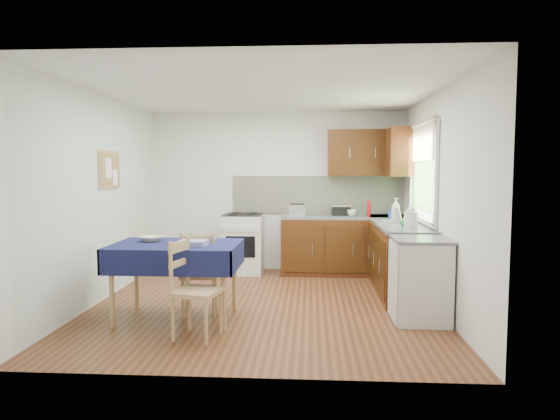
# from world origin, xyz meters

# --- Properties ---
(floor) EXTENTS (4.20, 4.20, 0.00)m
(floor) POSITION_xyz_m (0.00, 0.00, 0.00)
(floor) COLOR #4A2B13
(floor) RESTS_ON ground
(ceiling) EXTENTS (4.00, 4.20, 0.02)m
(ceiling) POSITION_xyz_m (0.00, 0.00, 2.50)
(ceiling) COLOR white
(ceiling) RESTS_ON wall_back
(wall_back) EXTENTS (4.00, 0.02, 2.50)m
(wall_back) POSITION_xyz_m (0.00, 2.10, 1.25)
(wall_back) COLOR white
(wall_back) RESTS_ON ground
(wall_front) EXTENTS (4.00, 0.02, 2.50)m
(wall_front) POSITION_xyz_m (0.00, -2.10, 1.25)
(wall_front) COLOR white
(wall_front) RESTS_ON ground
(wall_left) EXTENTS (0.02, 4.20, 2.50)m
(wall_left) POSITION_xyz_m (-2.00, 0.00, 1.25)
(wall_left) COLOR silver
(wall_left) RESTS_ON ground
(wall_right) EXTENTS (0.02, 4.20, 2.50)m
(wall_right) POSITION_xyz_m (2.00, 0.00, 1.25)
(wall_right) COLOR white
(wall_right) RESTS_ON ground
(base_cabinets) EXTENTS (1.90, 2.30, 0.86)m
(base_cabinets) POSITION_xyz_m (1.36, 1.26, 0.43)
(base_cabinets) COLOR #341409
(base_cabinets) RESTS_ON ground
(worktop_back) EXTENTS (1.90, 0.60, 0.04)m
(worktop_back) POSITION_xyz_m (1.05, 1.80, 0.88)
(worktop_back) COLOR slate
(worktop_back) RESTS_ON base_cabinets
(worktop_right) EXTENTS (0.60, 1.70, 0.04)m
(worktop_right) POSITION_xyz_m (1.70, 0.65, 0.88)
(worktop_right) COLOR slate
(worktop_right) RESTS_ON base_cabinets
(worktop_corner) EXTENTS (0.60, 0.60, 0.04)m
(worktop_corner) POSITION_xyz_m (1.70, 1.80, 0.88)
(worktop_corner) COLOR slate
(worktop_corner) RESTS_ON base_cabinets
(splashback) EXTENTS (2.70, 0.02, 0.60)m
(splashback) POSITION_xyz_m (0.65, 2.08, 1.20)
(splashback) COLOR beige
(splashback) RESTS_ON wall_back
(upper_cabinets) EXTENTS (1.20, 0.85, 0.70)m
(upper_cabinets) POSITION_xyz_m (1.52, 1.80, 1.85)
(upper_cabinets) COLOR #341409
(upper_cabinets) RESTS_ON wall_back
(stove) EXTENTS (0.60, 0.61, 0.92)m
(stove) POSITION_xyz_m (-0.50, 1.80, 0.46)
(stove) COLOR silver
(stove) RESTS_ON ground
(window) EXTENTS (0.04, 1.48, 1.26)m
(window) POSITION_xyz_m (1.97, 0.70, 1.65)
(window) COLOR #2E5B25
(window) RESTS_ON wall_right
(fridge) EXTENTS (0.58, 0.60, 0.89)m
(fridge) POSITION_xyz_m (1.70, -0.55, 0.44)
(fridge) COLOR silver
(fridge) RESTS_ON ground
(corkboard) EXTENTS (0.04, 0.62, 0.47)m
(corkboard) POSITION_xyz_m (-1.97, 0.30, 1.60)
(corkboard) COLOR tan
(corkboard) RESTS_ON wall_left
(dining_table) EXTENTS (1.34, 0.91, 0.81)m
(dining_table) POSITION_xyz_m (-0.89, -0.61, 0.71)
(dining_table) COLOR #120F3C
(dining_table) RESTS_ON ground
(chair_far) EXTENTS (0.45, 0.45, 0.92)m
(chair_far) POSITION_xyz_m (-0.68, -0.46, 0.49)
(chair_far) COLOR tan
(chair_far) RESTS_ON ground
(chair_near) EXTENTS (0.50, 0.50, 0.94)m
(chair_near) POSITION_xyz_m (-0.58, -1.20, 0.50)
(chair_near) COLOR tan
(chair_near) RESTS_ON ground
(toaster) EXTENTS (0.24, 0.15, 0.18)m
(toaster) POSITION_xyz_m (0.34, 1.77, 0.98)
(toaster) COLOR silver
(toaster) RESTS_ON worktop_back
(sandwich_press) EXTENTS (0.28, 0.24, 0.16)m
(sandwich_press) POSITION_xyz_m (1.01, 1.84, 0.98)
(sandwich_press) COLOR black
(sandwich_press) RESTS_ON worktop_back
(sauce_bottle) EXTENTS (0.05, 0.05, 0.23)m
(sauce_bottle) POSITION_xyz_m (1.41, 1.66, 1.02)
(sauce_bottle) COLOR red
(sauce_bottle) RESTS_ON worktop_back
(yellow_packet) EXTENTS (0.12, 0.08, 0.15)m
(yellow_packet) POSITION_xyz_m (1.12, 1.97, 0.98)
(yellow_packet) COLOR yellow
(yellow_packet) RESTS_ON worktop_back
(dish_rack) EXTENTS (0.42, 0.32, 0.20)m
(dish_rack) POSITION_xyz_m (1.71, 0.91, 0.92)
(dish_rack) COLOR #949499
(dish_rack) RESTS_ON worktop_right
(kettle) EXTENTS (0.16, 0.16, 0.27)m
(kettle) POSITION_xyz_m (1.72, 0.12, 1.02)
(kettle) COLOR silver
(kettle) RESTS_ON worktop_right
(cup) EXTENTS (0.15, 0.15, 0.10)m
(cup) POSITION_xyz_m (1.16, 1.72, 0.95)
(cup) COLOR silver
(cup) RESTS_ON worktop_back
(soap_bottle_a) EXTENTS (0.17, 0.17, 0.31)m
(soap_bottle_a) POSITION_xyz_m (1.70, 1.04, 1.06)
(soap_bottle_a) COLOR silver
(soap_bottle_a) RESTS_ON worktop_right
(soap_bottle_b) EXTENTS (0.09, 0.09, 0.18)m
(soap_bottle_b) POSITION_xyz_m (1.68, 1.27, 0.99)
(soap_bottle_b) COLOR blue
(soap_bottle_b) RESTS_ON worktop_right
(soap_bottle_c) EXTENTS (0.15, 0.15, 0.15)m
(soap_bottle_c) POSITION_xyz_m (1.70, 0.39, 0.97)
(soap_bottle_c) COLOR #25872E
(soap_bottle_c) RESTS_ON worktop_right
(plate_bowl) EXTENTS (0.30, 0.30, 0.06)m
(plate_bowl) POSITION_xyz_m (-1.20, -0.48, 0.84)
(plate_bowl) COLOR beige
(plate_bowl) RESTS_ON dining_table
(book) EXTENTS (0.17, 0.23, 0.02)m
(book) POSITION_xyz_m (-0.69, -0.39, 0.82)
(book) COLOR white
(book) RESTS_ON dining_table
(spice_jar) EXTENTS (0.05, 0.05, 0.10)m
(spice_jar) POSITION_xyz_m (-0.75, -0.52, 0.86)
(spice_jar) COLOR #27902B
(spice_jar) RESTS_ON dining_table
(tea_towel) EXTENTS (0.30, 0.24, 0.05)m
(tea_towel) POSITION_xyz_m (-0.68, -0.72, 0.84)
(tea_towel) COLOR navy
(tea_towel) RESTS_ON dining_table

